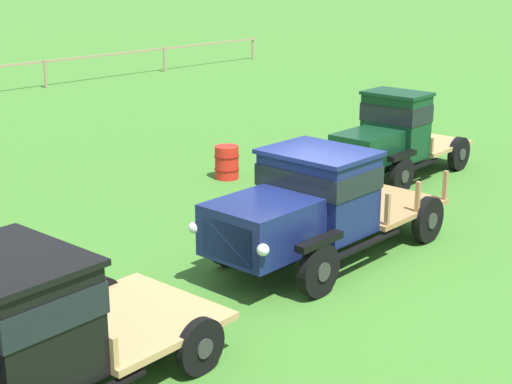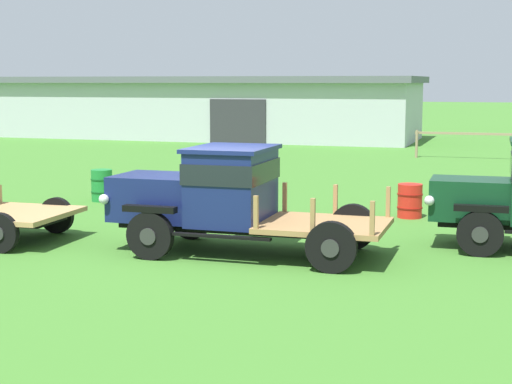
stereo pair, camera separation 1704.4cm
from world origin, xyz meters
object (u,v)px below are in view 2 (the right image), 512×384
object	(u,v)px
oil_drum_beside_row	(102,185)
farm_shed	(198,107)
vintage_truck_second_in_line	(220,195)
oil_drum_near_fence	(410,201)

from	to	relation	value
oil_drum_beside_row	farm_shed	bearing A→B (deg)	106.48
vintage_truck_second_in_line	oil_drum_near_fence	distance (m)	6.03
vintage_truck_second_in_line	oil_drum_near_fence	bearing A→B (deg)	59.70
oil_drum_near_fence	vintage_truck_second_in_line	bearing A→B (deg)	-120.30
oil_drum_beside_row	oil_drum_near_fence	distance (m)	8.58
farm_shed	oil_drum_near_fence	size ratio (longest dim) A/B	31.39
farm_shed	vintage_truck_second_in_line	xyz separation A→B (m)	(12.77, -29.54, -0.70)
vintage_truck_second_in_line	oil_drum_beside_row	size ratio (longest dim) A/B	6.20
vintage_truck_second_in_line	oil_drum_near_fence	size ratio (longest dim) A/B	6.59
farm_shed	oil_drum_near_fence	world-z (taller)	farm_shed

